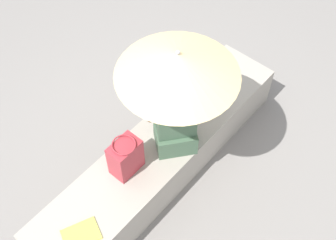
# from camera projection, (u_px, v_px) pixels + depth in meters

# --- Properties ---
(ground_plane) EXTENTS (14.00, 14.00, 0.00)m
(ground_plane) POSITION_uv_depth(u_px,v_px,m) (161.00, 169.00, 4.31)
(ground_plane) COLOR gray
(stone_bench) EXTENTS (2.78, 0.60, 0.45)m
(stone_bench) POSITION_uv_depth(u_px,v_px,m) (161.00, 157.00, 4.13)
(stone_bench) COLOR #A8A093
(stone_bench) RESTS_ON ground
(person_seated) EXTENTS (0.49, 0.45, 0.90)m
(person_seated) POSITION_uv_depth(u_px,v_px,m) (176.00, 118.00, 3.63)
(person_seated) COLOR #47664C
(person_seated) RESTS_ON stone_bench
(parasol) EXTENTS (0.93, 0.93, 1.14)m
(parasol) POSITION_uv_depth(u_px,v_px,m) (178.00, 65.00, 3.14)
(parasol) COLOR #B7B7BC
(parasol) RESTS_ON stone_bench
(handbag_black) EXTENTS (0.20, 0.15, 0.30)m
(handbag_black) POSITION_uv_depth(u_px,v_px,m) (205.00, 96.00, 4.08)
(handbag_black) COLOR silver
(handbag_black) RESTS_ON stone_bench
(tote_bag_canvas) EXTENTS (0.26, 0.20, 0.37)m
(tote_bag_canvas) POSITION_uv_depth(u_px,v_px,m) (126.00, 157.00, 3.65)
(tote_bag_canvas) COLOR #B2333D
(tote_bag_canvas) RESTS_ON stone_bench
(magazine) EXTENTS (0.34, 0.30, 0.01)m
(magazine) POSITION_uv_depth(u_px,v_px,m) (81.00, 235.00, 3.44)
(magazine) COLOR #EAE04C
(magazine) RESTS_ON stone_bench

